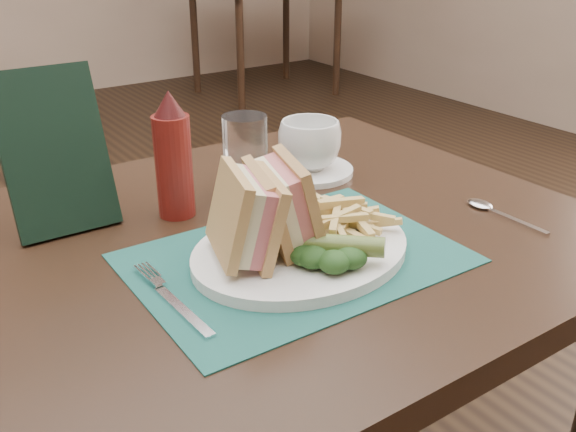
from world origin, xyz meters
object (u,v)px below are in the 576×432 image
at_px(sandwich_half_a, 229,218).
at_px(check_presenter, 55,152).
at_px(coffee_cup, 310,145).
at_px(ketchup_bottle, 173,155).
at_px(plate, 301,250).
at_px(table_main, 274,431).
at_px(table_bg_right, 265,40).
at_px(drinking_glass, 245,157).
at_px(saucer, 309,171).
at_px(placemat, 295,258).
at_px(sandwich_half_b, 268,205).

height_order(sandwich_half_a, check_presenter, check_presenter).
distance_m(coffee_cup, ketchup_bottle, 0.26).
xyz_separation_m(plate, coffee_cup, (0.19, 0.24, 0.04)).
xyz_separation_m(table_main, check_presenter, (-0.24, 0.17, 0.49)).
distance_m(table_bg_right, drinking_glass, 3.68).
height_order(saucer, ketchup_bottle, ketchup_bottle).
relative_size(table_main, placemat, 2.20).
bearing_deg(table_bg_right, plate, -121.86).
relative_size(table_bg_right, check_presenter, 3.95).
bearing_deg(coffee_cup, placemat, -129.60).
height_order(coffee_cup, ketchup_bottle, ketchup_bottle).
xyz_separation_m(saucer, check_presenter, (-0.41, 0.03, 0.11)).
height_order(table_main, sandwich_half_a, sandwich_half_a).
distance_m(drinking_glass, check_presenter, 0.28).
bearing_deg(check_presenter, saucer, -3.81).
bearing_deg(sandwich_half_a, drinking_glass, 70.48).
distance_m(coffee_cup, drinking_glass, 0.14).
height_order(saucer, drinking_glass, drinking_glass).
distance_m(table_main, saucer, 0.44).
bearing_deg(sandwich_half_a, plate, 5.93).
bearing_deg(check_presenter, table_bg_right, 53.60).
bearing_deg(placemat, table_bg_right, 58.02).
relative_size(table_bg_right, sandwich_half_a, 7.74).
relative_size(sandwich_half_b, drinking_glass, 0.90).
relative_size(sandwich_half_a, check_presenter, 0.51).
xyz_separation_m(table_main, drinking_glass, (0.03, 0.12, 0.44)).
height_order(sandwich_half_a, ketchup_bottle, ketchup_bottle).
height_order(table_main, ketchup_bottle, ketchup_bottle).
bearing_deg(sandwich_half_a, coffee_cup, 54.15).
bearing_deg(drinking_glass, table_main, -104.62).
bearing_deg(coffee_cup, sandwich_half_b, -135.93).
xyz_separation_m(coffee_cup, check_presenter, (-0.41, 0.03, 0.06)).
relative_size(saucer, drinking_glass, 1.15).
xyz_separation_m(table_main, placemat, (-0.02, -0.09, 0.38)).
distance_m(drinking_glass, ketchup_bottle, 0.12).
height_order(table_main, sandwich_half_b, sandwich_half_b).
xyz_separation_m(plate, sandwich_half_a, (-0.09, 0.02, 0.07)).
height_order(placemat, drinking_glass, drinking_glass).
bearing_deg(sandwich_half_a, check_presenter, 133.00).
distance_m(placemat, ketchup_bottle, 0.24).
relative_size(plate, coffee_cup, 2.84).
relative_size(sandwich_half_a, ketchup_bottle, 0.63).
xyz_separation_m(saucer, coffee_cup, (0.00, 0.00, 0.05)).
distance_m(table_main, check_presenter, 0.57).
bearing_deg(sandwich_half_b, check_presenter, 143.73).
height_order(placemat, saucer, saucer).
height_order(placemat, check_presenter, check_presenter).
relative_size(table_bg_right, coffee_cup, 8.52).
xyz_separation_m(sandwich_half_b, saucer, (0.22, 0.21, -0.07)).
xyz_separation_m(table_bg_right, check_presenter, (-2.26, -3.01, 0.49)).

